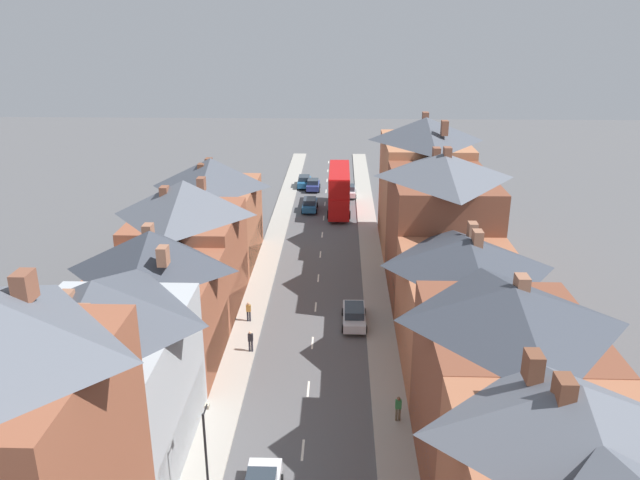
# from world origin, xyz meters

# --- Properties ---
(pavement_left) EXTENTS (2.20, 104.00, 0.14)m
(pavement_left) POSITION_xyz_m (-5.10, 38.00, 0.07)
(pavement_left) COLOR #A8A399
(pavement_left) RESTS_ON ground
(pavement_right) EXTENTS (2.20, 104.00, 0.14)m
(pavement_right) POSITION_xyz_m (5.10, 38.00, 0.07)
(pavement_right) COLOR #A8A399
(pavement_right) RESTS_ON ground
(centre_line_dashes) EXTENTS (0.14, 97.80, 0.01)m
(centre_line_dashes) POSITION_xyz_m (0.00, 36.00, 0.01)
(centre_line_dashes) COLOR silver
(centre_line_dashes) RESTS_ON ground
(terrace_row_left) EXTENTS (8.00, 57.55, 14.41)m
(terrace_row_left) POSITION_xyz_m (-10.18, 15.59, 5.65)
(terrace_row_left) COLOR brown
(terrace_row_left) RESTS_ON ground
(terrace_row_right) EXTENTS (8.00, 61.90, 13.62)m
(terrace_row_right) POSITION_xyz_m (10.18, 20.46, 5.80)
(terrace_row_right) COLOR #935138
(terrace_row_right) RESTS_ON ground
(double_decker_bus_lead) EXTENTS (2.74, 10.80, 5.30)m
(double_decker_bus_lead) POSITION_xyz_m (1.79, 56.75, 2.82)
(double_decker_bus_lead) COLOR red
(double_decker_bus_lead) RESTS_ON ground
(car_near_silver) EXTENTS (1.90, 4.05, 1.58)m
(car_near_silver) POSITION_xyz_m (3.10, 63.45, 0.80)
(car_near_silver) COLOR silver
(car_near_silver) RESTS_ON ground
(car_parked_left_a) EXTENTS (1.90, 4.58, 1.58)m
(car_parked_left_a) POSITION_xyz_m (3.10, 27.04, 0.80)
(car_parked_left_a) COLOR silver
(car_parked_left_a) RESTS_ON ground
(car_parked_right_a) EXTENTS (1.90, 4.29, 1.65)m
(car_parked_right_a) POSITION_xyz_m (-3.10, 68.10, 0.83)
(car_parked_right_a) COLOR #236093
(car_parked_right_a) RESTS_ON ground
(car_mid_black) EXTENTS (1.90, 4.56, 1.59)m
(car_mid_black) POSITION_xyz_m (-1.80, 56.97, 0.81)
(car_mid_black) COLOR #236093
(car_mid_black) RESTS_ON ground
(car_parked_left_b) EXTENTS (1.90, 3.89, 1.59)m
(car_parked_left_b) POSITION_xyz_m (-1.80, 66.43, 0.80)
(car_parked_left_b) COLOR navy
(car_parked_left_b) RESTS_ON ground
(pedestrian_mid_left) EXTENTS (0.36, 0.22, 1.61)m
(pedestrian_mid_left) POSITION_xyz_m (5.45, 14.68, 1.03)
(pedestrian_mid_left) COLOR brown
(pedestrian_mid_left) RESTS_ON pavement_right
(pedestrian_mid_right) EXTENTS (0.36, 0.22, 1.61)m
(pedestrian_mid_right) POSITION_xyz_m (-4.31, 22.41, 1.03)
(pedestrian_mid_right) COLOR #23232D
(pedestrian_mid_right) RESTS_ON pavement_left
(pedestrian_far_left) EXTENTS (0.36, 0.22, 1.61)m
(pedestrian_far_left) POSITION_xyz_m (-5.10, 27.04, 1.03)
(pedestrian_far_left) COLOR #23232D
(pedestrian_far_left) RESTS_ON pavement_left
(street_lamp) EXTENTS (0.20, 1.12, 5.50)m
(street_lamp) POSITION_xyz_m (-4.25, 7.57, 3.24)
(street_lamp) COLOR black
(street_lamp) RESTS_ON ground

